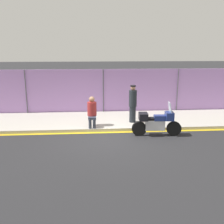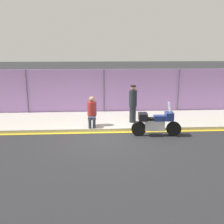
% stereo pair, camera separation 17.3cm
% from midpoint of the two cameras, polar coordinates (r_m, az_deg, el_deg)
% --- Properties ---
extents(ground_plane, '(120.00, 120.00, 0.00)m').
position_cam_midpoint_polar(ground_plane, '(10.90, -0.58, -5.80)').
color(ground_plane, '#262628').
extents(sidewalk, '(31.28, 3.26, 0.14)m').
position_cam_midpoint_polar(sidewalk, '(13.28, -1.13, -1.84)').
color(sidewalk, '#ADA89E').
rests_on(sidewalk, ground_plane).
extents(curb_paint_stripe, '(31.28, 0.18, 0.01)m').
position_cam_midpoint_polar(curb_paint_stripe, '(11.65, -0.78, -4.47)').
color(curb_paint_stripe, gold).
rests_on(curb_paint_stripe, ground_plane).
extents(storefront_fence, '(29.72, 0.17, 2.51)m').
position_cam_midpoint_polar(storefront_fence, '(14.70, -1.43, 4.43)').
color(storefront_fence, '#AD7FC6').
rests_on(storefront_fence, ground_plane).
extents(motorcycle, '(2.11, 0.58, 1.45)m').
position_cam_midpoint_polar(motorcycle, '(11.23, 9.99, -2.28)').
color(motorcycle, black).
rests_on(motorcycle, ground_plane).
extents(officer_standing, '(0.38, 0.38, 1.79)m').
position_cam_midpoint_polar(officer_standing, '(12.56, 4.96, 1.86)').
color(officer_standing, '#1E2328').
rests_on(officer_standing, sidewalk).
extents(person_seated_on_curb, '(0.42, 0.72, 1.37)m').
position_cam_midpoint_polar(person_seated_on_curb, '(11.95, -3.98, 0.44)').
color(person_seated_on_curb, '#2D3342').
rests_on(person_seated_on_curb, sidewalk).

